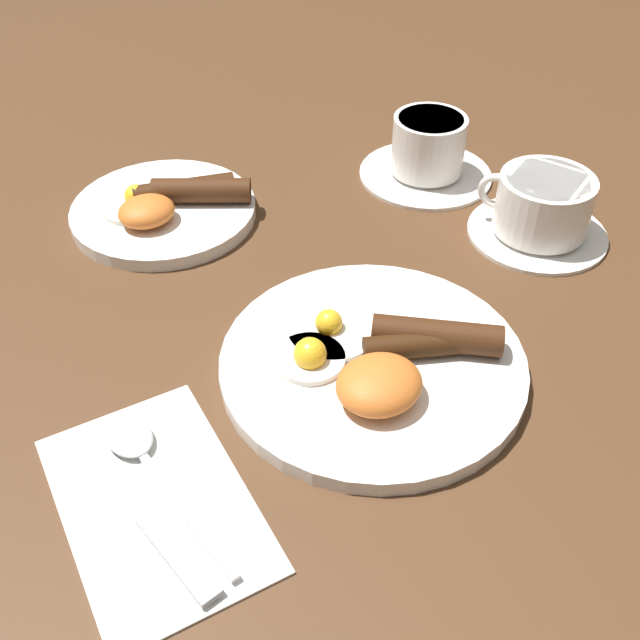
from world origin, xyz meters
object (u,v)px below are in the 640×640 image
object	(u,v)px
teacup_far	(428,152)
knife	(147,516)
breakfast_plate_near	(375,362)
breakfast_plate_far	(165,207)
spoon	(139,450)
teacup_near	(541,209)

from	to	relation	value
teacup_far	knife	size ratio (longest dim) A/B	0.83
breakfast_plate_near	breakfast_plate_far	bearing A→B (deg)	98.59
breakfast_plate_far	knife	xyz separation A→B (m)	(-0.18, -0.35, -0.01)
breakfast_plate_near	spoon	world-z (taller)	breakfast_plate_near
knife	spoon	size ratio (longest dim) A/B	1.05
teacup_far	spoon	size ratio (longest dim) A/B	0.87
breakfast_plate_far	knife	distance (m)	0.40
breakfast_plate_near	knife	world-z (taller)	breakfast_plate_near
breakfast_plate_near	teacup_far	world-z (taller)	teacup_far
knife	spoon	xyz separation A→B (m)	(0.02, 0.06, 0.00)
teacup_near	knife	distance (m)	0.51
teacup_near	breakfast_plate_near	bearing A→B (deg)	-165.15
breakfast_plate_near	breakfast_plate_far	world-z (taller)	breakfast_plate_near
teacup_far	knife	xyz separation A→B (m)	(-0.48, -0.27, -0.02)
breakfast_plate_far	teacup_far	distance (m)	0.31
teacup_far	knife	world-z (taller)	teacup_far
breakfast_plate_near	breakfast_plate_far	size ratio (longest dim) A/B	1.31
breakfast_plate_far	teacup_near	size ratio (longest dim) A/B	1.37
breakfast_plate_near	knife	xyz separation A→B (m)	(-0.23, -0.03, -0.01)
breakfast_plate_far	teacup_near	world-z (taller)	teacup_near
teacup_far	spoon	xyz separation A→B (m)	(-0.46, -0.21, -0.02)
breakfast_plate_far	teacup_far	xyz separation A→B (m)	(0.30, -0.09, 0.02)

